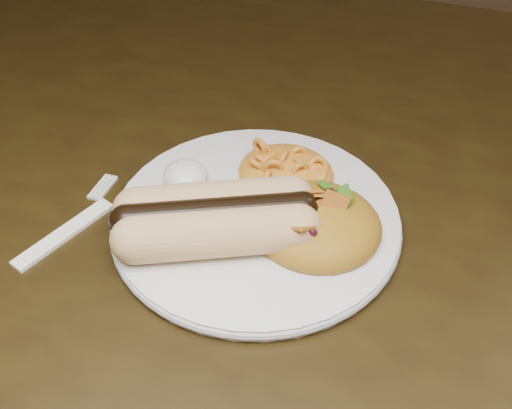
% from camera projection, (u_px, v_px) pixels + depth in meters
% --- Properties ---
extents(table, '(1.60, 0.90, 0.75)m').
position_uv_depth(table, '(337.00, 258.00, 0.62)').
color(table, black).
rests_on(table, floor).
extents(plate, '(0.31, 0.31, 0.01)m').
position_uv_depth(plate, '(256.00, 218.00, 0.52)').
color(plate, white).
rests_on(plate, table).
extents(hotdog, '(0.14, 0.12, 0.04)m').
position_uv_depth(hotdog, '(216.00, 218.00, 0.49)').
color(hotdog, '#F6B381').
rests_on(hotdog, plate).
extents(mac_and_cheese, '(0.11, 0.11, 0.03)m').
position_uv_depth(mac_and_cheese, '(286.00, 161.00, 0.55)').
color(mac_and_cheese, gold).
rests_on(mac_and_cheese, plate).
extents(sour_cream, '(0.05, 0.05, 0.02)m').
position_uv_depth(sour_cream, '(185.00, 172.00, 0.54)').
color(sour_cream, white).
rests_on(sour_cream, plate).
extents(taco_salad, '(0.11, 0.10, 0.05)m').
position_uv_depth(taco_salad, '(317.00, 215.00, 0.49)').
color(taco_salad, red).
rests_on(taco_salad, plate).
extents(fork, '(0.06, 0.13, 0.00)m').
position_uv_depth(fork, '(64.00, 234.00, 0.52)').
color(fork, white).
rests_on(fork, table).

